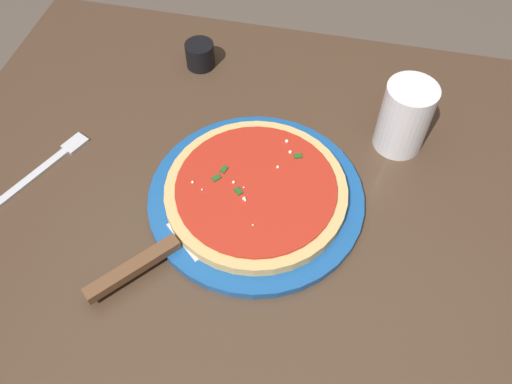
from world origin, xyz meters
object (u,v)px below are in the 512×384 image
cup_tall_drink (405,117)px  pizza (256,191)px  pizza_server (161,251)px  cup_small_sauce (200,55)px  fork (42,169)px  serving_plate (256,198)px

cup_tall_drink → pizza: bearing=-140.8°
pizza_server → cup_small_sauce: 0.38m
pizza → cup_small_sauce: 0.30m
pizza_server → fork: 0.24m
pizza → serving_plate: bearing=-65.1°
pizza → pizza_server: 0.15m
serving_plate → cup_small_sauce: 0.30m
cup_tall_drink → pizza_server: bearing=-136.6°
cup_small_sauce → serving_plate: bearing=-59.0°
pizza_server → cup_tall_drink: cup_tall_drink is taller
cup_tall_drink → fork: cup_tall_drink is taller
pizza_server → cup_tall_drink: bearing=43.4°
serving_plate → pizza_server: 0.15m
serving_plate → cup_small_sauce: bearing=121.0°
pizza_server → cup_small_sauce: (-0.06, 0.38, 0.00)m
fork → pizza_server: bearing=-24.7°
pizza → fork: 0.32m
pizza_server → fork: bearing=155.3°
cup_tall_drink → cup_small_sauce: cup_tall_drink is taller
pizza → cup_tall_drink: (0.19, 0.15, 0.03)m
pizza → pizza_server: pizza is taller
serving_plate → pizza: (-0.00, 0.00, 0.02)m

